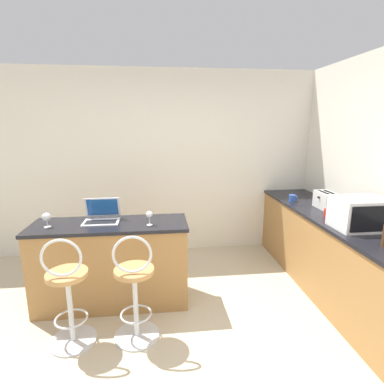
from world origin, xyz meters
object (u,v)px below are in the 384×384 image
at_px(wine_glass_tall, 46,217).
at_px(wine_glass_short, 149,215).
at_px(microwave, 360,213).
at_px(toaster, 326,200).
at_px(mug_blue, 292,198).
at_px(mug_red, 328,213).
at_px(laptop, 102,215).
at_px(bar_stool_far, 135,291).
at_px(bar_stool_near, 68,295).

xyz_separation_m(wine_glass_tall, wine_glass_short, (0.98, -0.05, 0.00)).
distance_m(microwave, wine_glass_short, 2.01).
xyz_separation_m(toaster, wine_glass_tall, (-3.03, -0.32, 0.00)).
bearing_deg(mug_blue, wine_glass_tall, -166.22).
bearing_deg(mug_red, microwave, -76.90).
bearing_deg(laptop, wine_glass_short, -21.38).
distance_m(bar_stool_far, wine_glass_tall, 1.13).
bearing_deg(wine_glass_tall, mug_red, 0.13).
xyz_separation_m(laptop, mug_blue, (2.30, 0.54, -0.02)).
distance_m(bar_stool_near, wine_glass_tall, 0.80).
xyz_separation_m(microwave, toaster, (0.06, 0.69, -0.05)).
xyz_separation_m(toaster, mug_red, (-0.15, -0.31, -0.06)).
bearing_deg(wine_glass_short, mug_blue, 22.00).
xyz_separation_m(laptop, toaster, (2.54, 0.18, 0.04)).
distance_m(mug_red, wine_glass_tall, 2.88).
xyz_separation_m(bar_stool_near, microwave, (2.66, 0.16, 0.57)).
bearing_deg(bar_stool_far, microwave, 4.36).
relative_size(microwave, wine_glass_short, 3.30).
height_order(bar_stool_near, toaster, toaster).
xyz_separation_m(wine_glass_short, mug_blue, (1.81, 0.73, -0.06)).
bearing_deg(bar_stool_near, wine_glass_tall, 119.69).
xyz_separation_m(wine_glass_tall, mug_blue, (2.79, 0.68, -0.06)).
relative_size(bar_stool_near, mug_red, 9.98).
relative_size(toaster, mug_red, 3.05).
xyz_separation_m(microwave, mug_blue, (-0.17, 1.05, -0.11)).
bearing_deg(microwave, toaster, 84.92).
distance_m(microwave, toaster, 0.69).
xyz_separation_m(laptop, wine_glass_tall, (-0.49, -0.14, 0.04)).
relative_size(microwave, mug_red, 4.75).
bearing_deg(mug_blue, microwave, -80.58).
bearing_deg(toaster, mug_red, -115.43).
xyz_separation_m(bar_stool_far, wine_glass_short, (0.13, 0.48, 0.52)).
distance_m(bar_stool_far, mug_red, 2.15).
distance_m(laptop, toaster, 2.54).
bearing_deg(toaster, microwave, -95.08).
bearing_deg(toaster, mug_blue, 122.93).
xyz_separation_m(bar_stool_near, bar_stool_far, (0.55, 0.00, 0.00)).
height_order(microwave, toaster, microwave).
distance_m(wine_glass_tall, wine_glass_short, 0.98).
relative_size(microwave, wine_glass_tall, 3.22).
xyz_separation_m(bar_stool_far, toaster, (2.17, 0.85, 0.52)).
distance_m(laptop, microwave, 2.53).
height_order(bar_stool_far, toaster, toaster).
height_order(microwave, wine_glass_tall, microwave).
bearing_deg(bar_stool_near, bar_stool_far, 0.00).
bearing_deg(mug_blue, mug_red, -82.66).
bearing_deg(toaster, bar_stool_near, -162.65).
height_order(microwave, mug_blue, microwave).
distance_m(bar_stool_far, wine_glass_short, 0.72).
distance_m(toaster, wine_glass_tall, 3.04).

